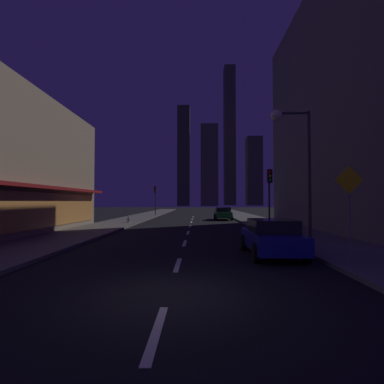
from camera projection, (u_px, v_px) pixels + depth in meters
The scene contains 16 objects.
ground_plane at pixel (193, 218), 38.93m from camera, with size 78.00×136.00×0.10m, color black.
sidewalk_right at pixel (247, 217), 38.79m from camera, with size 4.00×76.00×0.15m, color #605E59.
sidewalk_left at pixel (139, 217), 39.07m from camera, with size 4.00×76.00×0.15m, color #605E59.
lane_marking_center at pixel (189, 229), 23.14m from camera, with size 0.16×38.60×0.01m.
building_apartment_right at pixel (378, 111), 22.93m from camera, with size 11.00×20.00×18.14m, color slate.
skyscraper_distant_tall at pixel (184, 156), 138.31m from camera, with size 5.67×6.97×45.92m, color #434032.
skyscraper_distant_mid at pixel (209, 165), 139.16m from camera, with size 7.98×6.78×37.78m, color brown.
skyscraper_distant_short at pixel (229, 136), 167.15m from camera, with size 6.07×8.98×77.37m, color #4C4839.
skyscraper_distant_slender at pixel (254, 171), 155.03m from camera, with size 7.74×8.70×35.40m, color #494536.
car_parked_near at pixel (272, 237), 11.83m from camera, with size 1.98×4.24×1.45m.
car_parked_far at pixel (223, 213), 34.94m from camera, with size 1.98×4.24×1.45m.
fire_hydrant_far_left at pixel (129, 219), 28.34m from camera, with size 0.42×0.30×0.65m.
traffic_light_near_right at pixel (270, 186), 20.09m from camera, with size 0.32×0.48×4.20m.
traffic_light_far_left at pixel (155, 194), 43.24m from camera, with size 0.32×0.48×4.20m.
street_lamp_right at pixel (292, 143), 14.85m from camera, with size 1.96×0.56×6.58m.
pedestrian_crossing_sign at pixel (349, 206), 9.69m from camera, with size 0.91×0.08×3.15m.
Camera 1 is at (0.69, -7.01, 2.16)m, focal length 28.00 mm.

